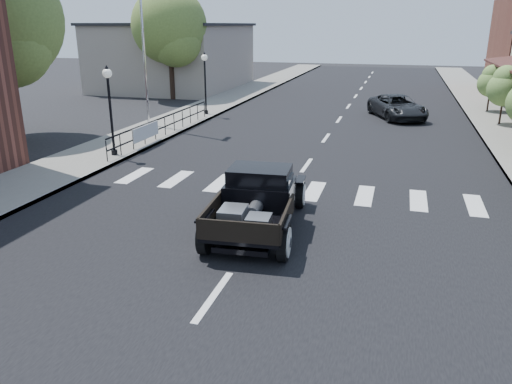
# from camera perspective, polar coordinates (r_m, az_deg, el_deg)

# --- Properties ---
(ground) EXTENTS (120.00, 120.00, 0.00)m
(ground) POSITION_cam_1_polar(r_m,az_deg,el_deg) (12.59, -0.05, -5.25)
(ground) COLOR black
(ground) RESTS_ON ground
(road) EXTENTS (14.00, 80.00, 0.02)m
(road) POSITION_cam_1_polar(r_m,az_deg,el_deg) (26.75, 8.94, 7.42)
(road) COLOR black
(road) RESTS_ON ground
(road_markings) EXTENTS (12.00, 60.00, 0.06)m
(road_markings) POSITION_cam_1_polar(r_m,az_deg,el_deg) (21.91, 7.23, 5.01)
(road_markings) COLOR silver
(road_markings) RESTS_ON ground
(sidewalk_left) EXTENTS (3.00, 80.00, 0.15)m
(sidewalk_left) POSITION_cam_1_polar(r_m,az_deg,el_deg) (29.00, -8.11, 8.45)
(sidewalk_left) COLOR gray
(sidewalk_left) RESTS_ON ground
(sidewalk_right) EXTENTS (3.00, 80.00, 0.15)m
(sidewalk_right) POSITION_cam_1_polar(r_m,az_deg,el_deg) (27.07, 27.16, 5.87)
(sidewalk_right) COLOR gray
(sidewalk_right) RESTS_ON ground
(low_building_left) EXTENTS (10.00, 12.00, 5.00)m
(low_building_left) POSITION_cam_1_polar(r_m,az_deg,el_deg) (43.17, -9.26, 14.92)
(low_building_left) COLOR gray
(low_building_left) RESTS_ON ground
(railing) EXTENTS (0.08, 10.00, 1.00)m
(railing) POSITION_cam_1_polar(r_m,az_deg,el_deg) (23.95, -10.37, 7.61)
(railing) COLOR black
(railing) RESTS_ON sidewalk_left
(banner) EXTENTS (0.04, 2.20, 0.60)m
(banner) POSITION_cam_1_polar(r_m,az_deg,el_deg) (22.21, -12.41, 6.10)
(banner) COLOR silver
(banner) RESTS_ON sidewalk_left
(lamp_post_b) EXTENTS (0.36, 0.36, 3.48)m
(lamp_post_b) POSITION_cam_1_polar(r_m,az_deg,el_deg) (20.44, -16.28, 8.86)
(lamp_post_b) COLOR black
(lamp_post_b) RESTS_ON sidewalk_left
(lamp_post_c) EXTENTS (0.36, 0.36, 3.48)m
(lamp_post_c) POSITION_cam_1_polar(r_m,az_deg,el_deg) (29.31, -5.82, 12.24)
(lamp_post_c) COLOR black
(lamp_post_c) RESTS_ON sidewalk_left
(flagpole) EXTENTS (0.12, 0.12, 10.93)m
(flagpole) POSITION_cam_1_polar(r_m,az_deg,el_deg) (26.19, -12.97, 19.30)
(flagpole) COLOR silver
(flagpole) RESTS_ON sidewalk_left
(big_tree_near) EXTENTS (5.49, 5.49, 8.07)m
(big_tree_near) POSITION_cam_1_polar(r_m,az_deg,el_deg) (25.69, -26.91, 14.32)
(big_tree_near) COLOR #556C2E
(big_tree_near) RESTS_ON ground
(big_tree_far) EXTENTS (5.18, 5.18, 7.61)m
(big_tree_far) POSITION_cam_1_polar(r_m,az_deg,el_deg) (36.62, -9.77, 16.33)
(big_tree_far) COLOR #556C2E
(big_tree_far) RESTS_ON ground
(small_tree_d) EXTENTS (1.73, 1.73, 2.89)m
(small_tree_d) POSITION_cam_1_polar(r_m,az_deg,el_deg) (29.06, 26.42, 9.78)
(small_tree_d) COLOR #597A38
(small_tree_d) RESTS_ON sidewalk_right
(small_tree_e) EXTENTS (1.57, 1.57, 2.61)m
(small_tree_e) POSITION_cam_1_polar(r_m,az_deg,el_deg) (33.28, 25.19, 10.60)
(small_tree_e) COLOR #597A38
(small_tree_e) RESTS_ON sidewalk_right
(hotrod_pickup) EXTENTS (2.60, 4.95, 1.66)m
(hotrod_pickup) POSITION_cam_1_polar(r_m,az_deg,el_deg) (12.80, 0.25, -0.85)
(hotrod_pickup) COLOR black
(hotrod_pickup) RESTS_ON ground
(second_car) EXTENTS (3.81, 5.16, 1.30)m
(second_car) POSITION_cam_1_polar(r_m,az_deg,el_deg) (29.74, 15.85, 9.32)
(second_car) COLOR black
(second_car) RESTS_ON ground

